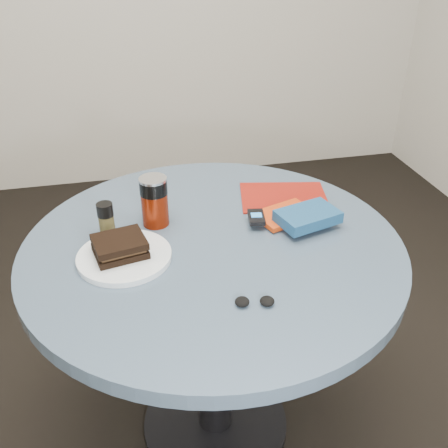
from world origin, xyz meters
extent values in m
plane|color=black|center=(0.00, 0.00, 0.00)|extent=(4.00, 4.00, 0.00)
cylinder|color=black|center=(0.00, 0.00, 0.01)|extent=(0.48, 0.48, 0.03)
cylinder|color=black|center=(0.00, 0.00, 0.37)|extent=(0.11, 0.11, 0.68)
cylinder|color=#394B5F|center=(0.00, 0.00, 0.73)|extent=(1.00, 1.00, 0.04)
cylinder|color=white|center=(-0.23, -0.03, 0.76)|extent=(0.30, 0.30, 0.01)
cube|color=black|center=(-0.24, -0.03, 0.77)|extent=(0.14, 0.13, 0.02)
cube|color=#392615|center=(-0.24, -0.03, 0.79)|extent=(0.13, 0.11, 0.01)
cube|color=black|center=(-0.24, -0.03, 0.80)|extent=(0.14, 0.13, 0.02)
cylinder|color=#601504|center=(-0.14, 0.12, 0.80)|extent=(0.08, 0.08, 0.09)
cylinder|color=black|center=(-0.14, 0.12, 0.86)|extent=(0.08, 0.08, 0.04)
cylinder|color=silver|center=(-0.14, 0.12, 0.89)|extent=(0.08, 0.08, 0.01)
cylinder|color=#3E381A|center=(-0.27, 0.09, 0.78)|extent=(0.05, 0.05, 0.06)
cylinder|color=black|center=(-0.27, 0.09, 0.83)|extent=(0.06, 0.06, 0.03)
cube|color=maroon|center=(0.26, 0.19, 0.75)|extent=(0.29, 0.24, 0.00)
cube|color=#B6350E|center=(0.22, 0.07, 0.76)|extent=(0.19, 0.15, 0.01)
cube|color=navy|center=(0.27, 0.01, 0.78)|extent=(0.18, 0.15, 0.03)
cube|color=black|center=(0.13, 0.06, 0.77)|extent=(0.06, 0.08, 0.01)
cube|color=blue|center=(0.13, 0.06, 0.78)|extent=(0.03, 0.03, 0.00)
ellipsoid|color=black|center=(0.01, -0.26, 0.76)|extent=(0.04, 0.04, 0.02)
ellipsoid|color=black|center=(0.07, -0.27, 0.76)|extent=(0.04, 0.04, 0.02)
camera|label=1|loc=(-0.21, -1.08, 1.47)|focal=40.00mm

